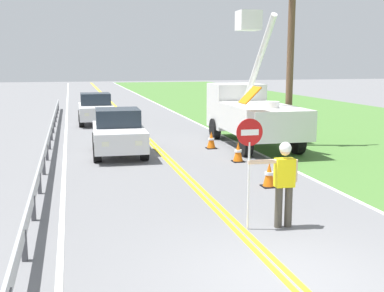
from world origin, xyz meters
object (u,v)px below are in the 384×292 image
at_px(traffic_cone_mid, 238,152).
at_px(traffic_cone_tail, 211,140).
at_px(flagger_worker, 284,179).
at_px(oncoming_sedan_nearest, 118,132).
at_px(stop_sign_paddle, 249,149).
at_px(traffic_cone_lead, 269,175).
at_px(oncoming_sedan_second, 96,109).
at_px(utility_pole_near, 291,49).
at_px(utility_bucket_truck, 250,111).

relative_size(traffic_cone_mid, traffic_cone_tail, 1.00).
relative_size(flagger_worker, oncoming_sedan_nearest, 0.44).
distance_m(flagger_worker, traffic_cone_mid, 6.88).
bearing_deg(stop_sign_paddle, traffic_cone_tail, 78.44).
bearing_deg(traffic_cone_tail, traffic_cone_lead, -91.16).
relative_size(flagger_worker, oncoming_sedan_second, 0.44).
bearing_deg(utility_pole_near, oncoming_sedan_nearest, -177.26).
relative_size(oncoming_sedan_second, traffic_cone_lead, 5.89).
xyz_separation_m(stop_sign_paddle, oncoming_sedan_second, (-2.15, 18.62, -0.88)).
height_order(utility_pole_near, traffic_cone_mid, utility_pole_near).
relative_size(stop_sign_paddle, utility_pole_near, 0.31).
bearing_deg(oncoming_sedan_nearest, utility_bucket_truck, 9.93).
xyz_separation_m(flagger_worker, traffic_cone_mid, (1.34, 6.71, -0.71)).
distance_m(oncoming_sedan_nearest, traffic_cone_lead, 6.95).
height_order(traffic_cone_lead, traffic_cone_tail, same).
relative_size(utility_bucket_truck, traffic_cone_mid, 9.79).
distance_m(utility_bucket_truck, traffic_cone_lead, 7.26).
distance_m(stop_sign_paddle, oncoming_sedan_second, 18.77).
relative_size(utility_pole_near, traffic_cone_lead, 10.76).
bearing_deg(traffic_cone_lead, oncoming_sedan_second, 104.35).
distance_m(utility_pole_near, traffic_cone_mid, 5.53).
relative_size(stop_sign_paddle, oncoming_sedan_nearest, 0.56).
bearing_deg(utility_pole_near, stop_sign_paddle, -119.11).
bearing_deg(utility_bucket_truck, traffic_cone_lead, -106.05).
height_order(oncoming_sedan_nearest, utility_pole_near, utility_pole_near).
distance_m(stop_sign_paddle, utility_pole_near, 11.03).
distance_m(oncoming_sedan_second, utility_pole_near, 12.20).
xyz_separation_m(oncoming_sedan_second, traffic_cone_mid, (4.26, -11.95, -0.50)).
bearing_deg(flagger_worker, utility_pole_near, 64.66).
distance_m(stop_sign_paddle, traffic_cone_tail, 9.73).
distance_m(utility_pole_near, traffic_cone_lead, 8.01).
bearing_deg(stop_sign_paddle, utility_pole_near, 60.89).
xyz_separation_m(utility_bucket_truck, oncoming_sedan_second, (-5.94, 8.55, -0.58)).
bearing_deg(utility_bucket_truck, traffic_cone_tail, -160.94).
distance_m(flagger_worker, traffic_cone_lead, 3.45).
bearing_deg(traffic_cone_mid, traffic_cone_tail, 93.70).
bearing_deg(oncoming_sedan_nearest, traffic_cone_mid, -31.78).
distance_m(stop_sign_paddle, utility_bucket_truck, 10.77).
bearing_deg(oncoming_sedan_nearest, utility_pole_near, 2.74).
bearing_deg(flagger_worker, traffic_cone_mid, 78.71).
bearing_deg(traffic_cone_mid, utility_pole_near, 41.28).
bearing_deg(traffic_cone_mid, utility_bucket_truck, 63.73).
relative_size(flagger_worker, stop_sign_paddle, 0.78).
height_order(oncoming_sedan_second, traffic_cone_mid, oncoming_sedan_second).
xyz_separation_m(traffic_cone_lead, traffic_cone_mid, (0.31, 3.50, 0.00)).
height_order(flagger_worker, stop_sign_paddle, stop_sign_paddle).
relative_size(flagger_worker, traffic_cone_tail, 2.61).
relative_size(utility_bucket_truck, traffic_cone_tail, 9.79).
height_order(stop_sign_paddle, oncoming_sedan_second, stop_sign_paddle).
xyz_separation_m(utility_pole_near, traffic_cone_lead, (-3.45, -6.26, -3.61)).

